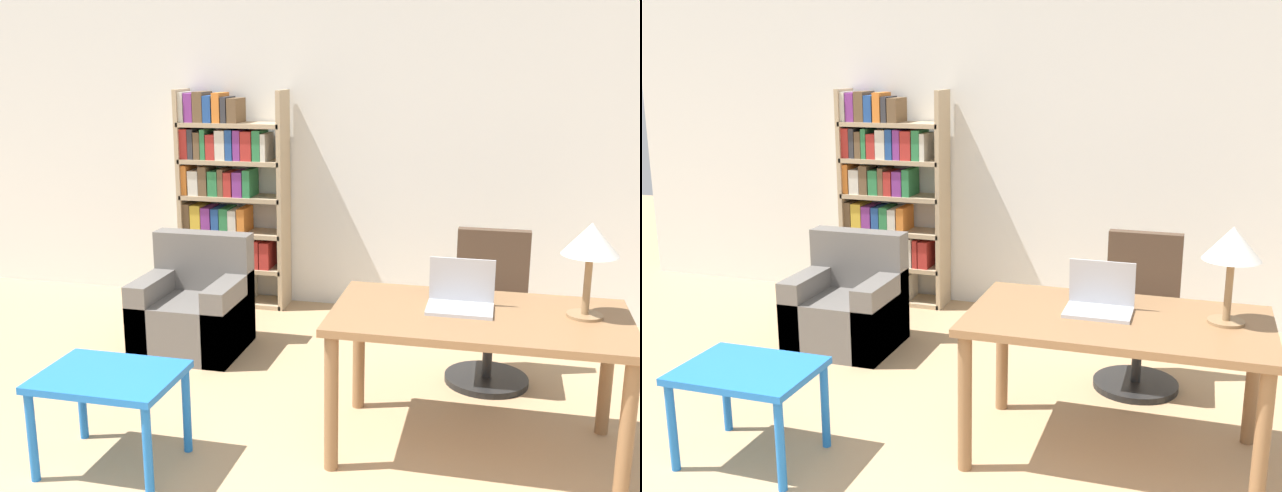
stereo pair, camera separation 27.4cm
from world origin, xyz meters
TOP-DOWN VIEW (x-y plane):
  - wall_back at (0.00, 4.53)m, footprint 8.00×0.06m
  - desk at (0.59, 2.29)m, footprint 1.47×0.83m
  - laptop at (0.49, 2.35)m, footprint 0.33×0.24m
  - table_lamp at (1.09, 2.37)m, footprint 0.27×0.27m
  - office_chair at (0.63, 3.24)m, footprint 0.52×0.52m
  - side_table_blue at (-1.15, 1.71)m, footprint 0.67×0.51m
  - armchair at (-1.39, 3.29)m, footprint 0.71×0.65m
  - bookshelf at (-1.53, 4.34)m, footprint 0.89×0.28m

SIDE VIEW (x-z plane):
  - armchair at x=-1.39m, z-range -0.13..0.67m
  - side_table_blue at x=-1.15m, z-range 0.17..0.67m
  - office_chair at x=0.63m, z-range -0.05..0.90m
  - desk at x=0.59m, z-range 0.27..1.02m
  - laptop at x=0.49m, z-range 0.68..0.93m
  - bookshelf at x=-1.53m, z-range -0.03..1.73m
  - table_lamp at x=1.09m, z-range 0.88..1.36m
  - wall_back at x=0.00m, z-range 0.00..2.70m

